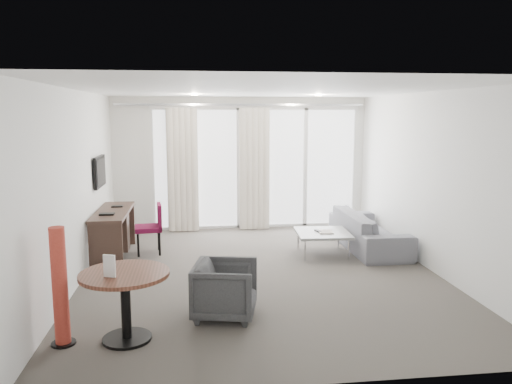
{
  "coord_description": "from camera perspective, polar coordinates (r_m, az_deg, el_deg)",
  "views": [
    {
      "loc": [
        -0.93,
        -6.84,
        2.29
      ],
      "look_at": [
        0.0,
        0.6,
        1.1
      ],
      "focal_mm": 35.0,
      "sensor_mm": 36.0,
      "label": 1
    }
  ],
  "objects": [
    {
      "name": "rattan_table",
      "position": [
        10.91,
        5.25,
        -1.72
      ],
      "size": [
        0.61,
        0.61,
        0.53
      ],
      "primitive_type": null,
      "rotation": [
        0.0,
        0.0,
        0.18
      ],
      "color": "#54361F",
      "rests_on": "terrace_slab"
    },
    {
      "name": "magazine",
      "position": [
        8.19,
        7.97,
        -4.71
      ],
      "size": [
        0.23,
        0.27,
        0.01
      ],
      "primitive_type": null,
      "rotation": [
        0.0,
        0.0,
        -0.11
      ],
      "color": "gray",
      "rests_on": "coffee_table"
    },
    {
      "name": "curtain_left",
      "position": [
        9.72,
        -8.39,
        2.48
      ],
      "size": [
        0.6,
        0.2,
        2.38
      ],
      "primitive_type": null,
      "color": "beige",
      "rests_on": "ground"
    },
    {
      "name": "floor",
      "position": [
        7.27,
        0.6,
        -9.33
      ],
      "size": [
        5.0,
        6.0,
        0.0
      ],
      "primitive_type": "cube",
      "color": "#4C4640",
      "rests_on": "ground"
    },
    {
      "name": "downlight_a",
      "position": [
        8.45,
        -7.05,
        10.99
      ],
      "size": [
        0.12,
        0.12,
        0.02
      ],
      "primitive_type": "cylinder",
      "color": "#FFE0B2",
      "rests_on": "ceiling"
    },
    {
      "name": "balustrade",
      "position": [
        12.97,
        -1.62,
        1.08
      ],
      "size": [
        5.5,
        0.06,
        1.05
      ],
      "primitive_type": null,
      "color": "#B2B2B7",
      "rests_on": "terrace_slab"
    },
    {
      "name": "window_frame",
      "position": [
        9.95,
        0.02,
        2.73
      ],
      "size": [
        4.1,
        0.06,
        2.44
      ],
      "primitive_type": null,
      "color": "white",
      "rests_on": "ground"
    },
    {
      "name": "sofa",
      "position": [
        8.79,
        12.74,
        -4.25
      ],
      "size": [
        0.82,
        2.1,
        0.61
      ],
      "primitive_type": "imported",
      "rotation": [
        0.0,
        0.0,
        1.57
      ],
      "color": "slate",
      "rests_on": "floor"
    },
    {
      "name": "curtain_track",
      "position": [
        9.71,
        -1.65,
        9.96
      ],
      "size": [
        4.8,
        0.04,
        0.04
      ],
      "primitive_type": null,
      "color": "#B2B2B7",
      "rests_on": "ceiling"
    },
    {
      "name": "wall_right",
      "position": [
        7.72,
        19.34,
        1.14
      ],
      "size": [
        0.0,
        6.0,
        2.6
      ],
      "primitive_type": "cube",
      "color": "silver",
      "rests_on": "ground"
    },
    {
      "name": "coffee_table",
      "position": [
        8.25,
        7.6,
        -5.82
      ],
      "size": [
        0.89,
        0.89,
        0.38
      ],
      "primitive_type": null,
      "rotation": [
        0.0,
        0.0,
        -0.05
      ],
      "color": "gray",
      "rests_on": "floor"
    },
    {
      "name": "downlight_b",
      "position": [
        8.71,
        7.16,
        10.92
      ],
      "size": [
        0.12,
        0.12,
        0.02
      ],
      "primitive_type": "cylinder",
      "color": "#FFE0B2",
      "rests_on": "ceiling"
    },
    {
      "name": "remote",
      "position": [
        8.22,
        7.08,
        -4.63
      ],
      "size": [
        0.09,
        0.18,
        0.02
      ],
      "primitive_type": null,
      "rotation": [
        0.0,
        0.0,
        0.25
      ],
      "color": "black",
      "rests_on": "coffee_table"
    },
    {
      "name": "terrace_slab",
      "position": [
        11.65,
        -0.92,
        -2.63
      ],
      "size": [
        5.6,
        3.0,
        0.12
      ],
      "primitive_type": "cube",
      "color": "#4D4D50",
      "rests_on": "ground"
    },
    {
      "name": "round_table",
      "position": [
        5.33,
        -14.65,
        -12.53
      ],
      "size": [
        1.17,
        1.17,
        0.72
      ],
      "primitive_type": null,
      "rotation": [
        0.0,
        0.0,
        -0.4
      ],
      "color": "#52291C",
      "rests_on": "floor"
    },
    {
      "name": "menu_card",
      "position": [
        5.1,
        -16.35,
        -9.27
      ],
      "size": [
        0.12,
        0.06,
        0.22
      ],
      "primitive_type": null,
      "rotation": [
        0.0,
        0.0,
        -0.33
      ],
      "color": "white",
      "rests_on": "round_table"
    },
    {
      "name": "curtain_right",
      "position": [
        9.79,
        -0.16,
        2.63
      ],
      "size": [
        0.6,
        0.2,
        2.38
      ],
      "primitive_type": null,
      "color": "beige",
      "rests_on": "ground"
    },
    {
      "name": "rattan_chair_b",
      "position": [
        11.91,
        8.04,
        -0.21
      ],
      "size": [
        0.6,
        0.6,
        0.8
      ],
      "primitive_type": null,
      "rotation": [
        0.0,
        0.0,
        -0.11
      ],
      "color": "#54361F",
      "rests_on": "terrace_slab"
    },
    {
      "name": "tv",
      "position": [
        8.48,
        -17.45,
        2.24
      ],
      "size": [
        0.05,
        0.8,
        0.5
      ],
      "primitive_type": null,
      "color": "black",
      "rests_on": "wall_left"
    },
    {
      "name": "desk",
      "position": [
        8.33,
        -15.95,
        -4.62
      ],
      "size": [
        0.5,
        1.61,
        0.75
      ],
      "primitive_type": null,
      "color": "#36251E",
      "rests_on": "floor"
    },
    {
      "name": "window_panel",
      "position": [
        9.96,
        0.01,
        2.73
      ],
      "size": [
        4.0,
        0.02,
        2.38
      ],
      "primitive_type": null,
      "color": "white",
      "rests_on": "ground"
    },
    {
      "name": "wall_left",
      "position": [
        7.09,
        -19.85,
        0.45
      ],
      "size": [
        0.0,
        6.0,
        2.6
      ],
      "primitive_type": "cube",
      "color": "silver",
      "rests_on": "ground"
    },
    {
      "name": "rattan_chair_a",
      "position": [
        11.47,
        0.08,
        -0.3
      ],
      "size": [
        0.72,
        0.72,
        0.86
      ],
      "primitive_type": null,
      "rotation": [
        0.0,
        0.0,
        -0.26
      ],
      "color": "#54361F",
      "rests_on": "terrace_slab"
    },
    {
      "name": "tub_armchair",
      "position": [
        5.75,
        -3.52,
        -11.07
      ],
      "size": [
        0.82,
        0.81,
        0.63
      ],
      "primitive_type": "imported",
      "rotation": [
        0.0,
        0.0,
        1.36
      ],
      "color": "#343537",
      "rests_on": "floor"
    },
    {
      "name": "ceiling",
      "position": [
        6.91,
        0.63,
        11.59
      ],
      "size": [
        5.0,
        6.0,
        0.0
      ],
      "primitive_type": "cube",
      "color": "white",
      "rests_on": "ground"
    },
    {
      "name": "wall_front",
      "position": [
        4.07,
        6.33,
        -5.1
      ],
      "size": [
        5.0,
        0.0,
        2.6
      ],
      "primitive_type": "cube",
      "color": "silver",
      "rests_on": "ground"
    },
    {
      "name": "red_lamp",
      "position": [
        5.35,
        -21.5,
        -10.04
      ],
      "size": [
        0.25,
        0.25,
        1.2
      ],
      "primitive_type": "cylinder",
      "rotation": [
        0.0,
        0.0,
        0.06
      ],
      "color": "#AF3629",
      "rests_on": "floor"
    },
    {
      "name": "desk_chair",
      "position": [
        8.38,
        -12.21,
        -4.14
      ],
      "size": [
        0.49,
        0.47,
        0.83
      ],
      "primitive_type": null,
      "rotation": [
        0.0,
        0.0,
        0.11
      ],
      "color": "maroon",
      "rests_on": "floor"
    }
  ]
}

